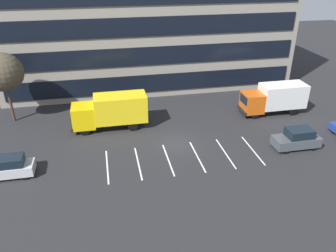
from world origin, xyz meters
name	(u,v)px	position (x,y,z in m)	size (l,w,h in m)	color
ground_plane	(176,143)	(0.00, 0.00, 0.00)	(120.00, 120.00, 0.00)	#262628
office_building	(148,20)	(0.00, 17.95, 9.00)	(38.67, 11.02, 18.00)	gray
lot_markings	(183,158)	(0.00, -2.79, 0.00)	(14.14, 5.40, 0.01)	silver
box_truck_yellow_all	(111,110)	(-6.11, 4.73, 2.10)	(8.04, 2.66, 3.73)	yellow
box_truck_orange	(275,97)	(12.91, 4.76, 1.99)	(7.64, 2.53, 3.54)	#D85914
suv_silver	(9,167)	(-15.17, -2.60, 0.91)	(4.16, 1.76, 1.88)	silver
suv_charcoal	(297,139)	(11.32, -3.16, 0.98)	(4.50, 1.91, 2.03)	#474C51
bare_tree	(3,72)	(-17.00, 8.74, 5.74)	(4.18, 4.18, 7.85)	#473323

